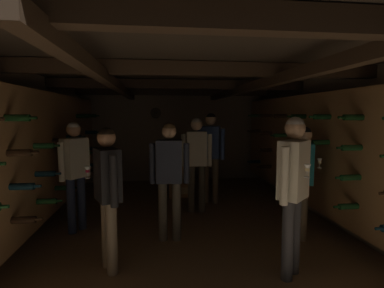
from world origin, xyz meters
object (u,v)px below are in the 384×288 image
Objects in this scene: person_guest_rear_center at (197,156)px; person_host_center at (169,170)px; person_guest_far_right at (211,148)px; person_guest_mid_left at (75,166)px; person_guest_mid_right at (303,172)px; display_bottle at (184,147)px; wine_crate_stack at (181,175)px; person_guest_near_left at (108,186)px; person_guest_near_right at (293,181)px.

person_host_center is at bearing -115.07° from person_guest_rear_center.
person_guest_mid_left is at bearing -152.62° from person_guest_far_right.
person_guest_mid_right is at bearing -11.01° from person_guest_mid_left.
person_guest_mid_right is at bearing -4.10° from person_host_center.
person_guest_mid_left reaches higher than display_bottle.
person_guest_near_left is at bearing -109.77° from wine_crate_stack.
person_guest_mid_right is (3.19, -0.62, -0.04)m from person_guest_mid_left.
wine_crate_stack is 3.12m from person_guest_near_left.
display_bottle is at bearing 122.09° from person_guest_mid_right.
person_guest_near_left is (0.65, -1.20, -0.02)m from person_guest_mid_left.
wine_crate_stack is at bearing 134.24° from person_guest_far_right.
person_host_center is 1.02× the size of person_guest_near_left.
person_guest_near_right is at bearing -10.68° from person_guest_near_left.
person_guest_near_right is at bearing -40.96° from person_host_center.
person_guest_far_right reaches higher than person_host_center.
person_guest_mid_left is (-1.69, -1.70, 0.52)m from wine_crate_stack.
person_guest_near_right is (0.89, -3.26, 0.59)m from wine_crate_stack.
display_bottle is 0.21× the size of person_guest_rear_center.
person_guest_near_left reaches higher than wine_crate_stack.
person_guest_near_left is 0.93× the size of person_guest_near_right.
person_guest_mid_left is (-1.75, -1.68, -0.06)m from display_bottle.
display_bottle is 0.21× the size of person_guest_near_right.
person_guest_rear_center is 1.07× the size of person_guest_mid_right.
person_guest_near_left is at bearing -123.86° from person_guest_far_right.
person_guest_rear_center is at bearing 18.75° from person_guest_mid_left.
wine_crate_stack is at bearing 162.82° from display_bottle.
person_guest_mid_right reaches higher than wine_crate_stack.
person_guest_rear_center is 2.31m from person_guest_near_right.
person_guest_near_right is (1.23, -1.07, 0.06)m from person_host_center.
person_host_center and person_guest_mid_left have the same top height.
person_host_center is 1.24m from person_guest_rear_center.
wine_crate_stack is 0.56× the size of person_guest_mid_left.
display_bottle is at bearing -17.18° from wine_crate_stack.
person_guest_rear_center reaches higher than person_guest_mid_right.
person_guest_near_right is at bearing -31.13° from person_guest_mid_left.
display_bottle is 0.71m from person_guest_far_right.
display_bottle is at bearing 69.09° from person_guest_near_left.
person_host_center is 1.85m from person_guest_mid_right.
person_guest_mid_right is (1.84, -0.13, -0.04)m from person_host_center.
wine_crate_stack is 0.58× the size of person_guest_mid_right.
person_guest_near_right is (0.36, -2.71, -0.03)m from person_guest_far_right.
display_bottle is 2.72m from person_guest_mid_right.
wine_crate_stack is 2.57× the size of display_bottle.
person_host_center is 0.95× the size of person_guest_near_right.
person_guest_near_right reaches higher than person_guest_near_left.
person_guest_near_left is at bearing -134.77° from person_host_center.
person_guest_near_left is 0.96× the size of person_guest_rear_center.
person_guest_mid_left is 3.25m from person_guest_mid_right.
wine_crate_stack is 0.98m from person_guest_far_right.
person_guest_mid_right reaches higher than display_bottle.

